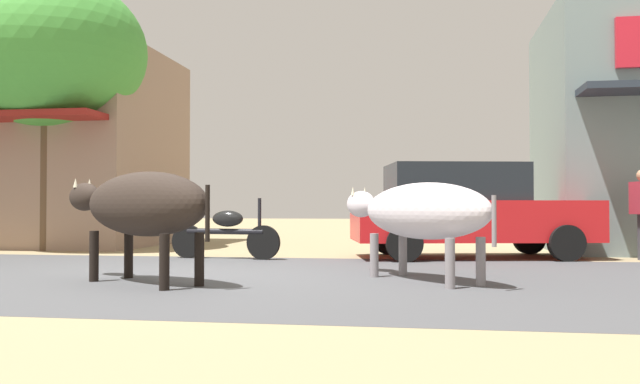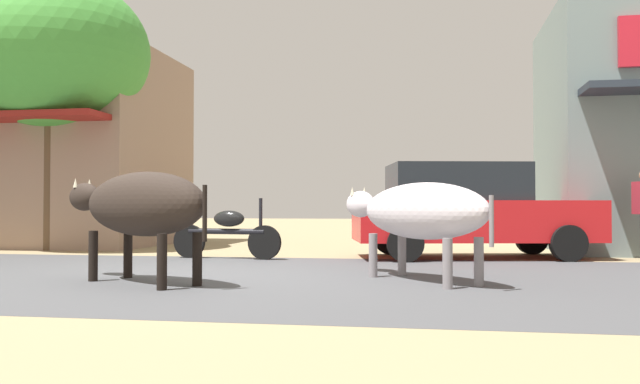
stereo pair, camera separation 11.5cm
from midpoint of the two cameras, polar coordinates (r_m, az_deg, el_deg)
name	(u,v)px [view 2 (the right image)]	position (r m, az deg, el deg)	size (l,w,h in m)	color
ground	(176,276)	(8.82, -11.85, -7.07)	(80.00, 80.00, 0.00)	#988761
asphalt_road	(176,276)	(8.82, -11.85, -7.06)	(72.00, 6.41, 0.00)	#494A4D
storefront_left_cafe	(0,151)	(17.77, -25.59, 3.21)	(8.22, 5.06, 4.48)	gray
roadside_tree	(53,53)	(15.09, -21.75, 11.05)	(3.95, 3.95, 5.69)	brown
parked_hatchback_car	(468,210)	(11.91, 12.83, -1.49)	(4.38, 2.50, 1.64)	red
parked_motorcycle	(228,232)	(11.52, -7.62, -3.41)	(1.98, 0.31, 1.04)	black
cow_near_brown	(141,205)	(8.06, -14.73, -1.08)	(2.49, 1.72, 1.31)	#2B221D
cow_far_dark	(419,212)	(8.12, 8.88, -1.68)	(2.10, 2.37, 1.19)	silver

